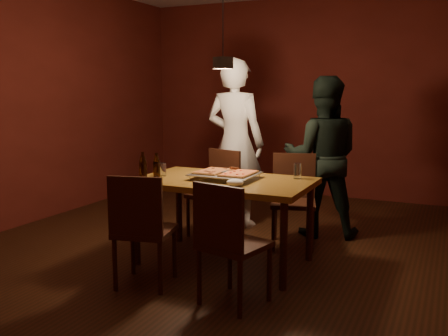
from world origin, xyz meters
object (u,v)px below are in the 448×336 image
at_px(dining_table, 224,188).
at_px(beer_bottle_a, 143,166).
at_px(pendant_lamp, 223,62).
at_px(beer_bottle_b, 157,166).
at_px(chair_far_right, 294,191).
at_px(diner_white, 235,143).
at_px(pizza_tray, 225,176).
at_px(plate_slice, 145,181).
at_px(chair_near_right, 227,233).
at_px(chair_far_left, 218,185).
at_px(diner_dark, 322,157).
at_px(chair_near_left, 141,221).

relative_size(dining_table, beer_bottle_a, 6.10).
bearing_deg(pendant_lamp, beer_bottle_b, -134.89).
relative_size(chair_far_right, diner_white, 0.28).
relative_size(pizza_tray, beer_bottle_a, 2.24).
xyz_separation_m(dining_table, plate_slice, (-0.55, -0.39, 0.08)).
distance_m(chair_near_right, pendant_lamp, 1.64).
bearing_deg(pizza_tray, chair_far_left, 122.83).
bearing_deg(diner_dark, pendant_lamp, 43.33).
height_order(chair_near_right, pendant_lamp, pendant_lamp).
bearing_deg(pendant_lamp, beer_bottle_a, -135.11).
relative_size(chair_far_right, diner_dark, 0.32).
xyz_separation_m(chair_far_left, diner_dark, (0.98, 0.45, 0.29)).
distance_m(chair_far_left, chair_near_right, 1.78).
height_order(pizza_tray, beer_bottle_a, beer_bottle_a).
distance_m(chair_far_right, diner_dark, 0.55).
distance_m(chair_far_left, pendant_lamp, 1.40).
bearing_deg(chair_far_left, plate_slice, 99.44).
bearing_deg(diner_white, pizza_tray, 112.84).
height_order(chair_far_right, plate_slice, chair_far_right).
height_order(dining_table, pendant_lamp, pendant_lamp).
bearing_deg(diner_white, beer_bottle_b, 89.28).
bearing_deg(chair_near_left, dining_table, 53.98).
xyz_separation_m(chair_far_right, diner_dark, (0.17, 0.43, 0.29)).
relative_size(dining_table, chair_near_left, 2.97).
distance_m(dining_table, pendant_lamp, 1.10).
relative_size(chair_near_left, chair_near_right, 1.00).
xyz_separation_m(chair_far_right, pizza_tray, (-0.39, -0.75, 0.24)).
distance_m(dining_table, beer_bottle_a, 0.72).
bearing_deg(pendant_lamp, chair_far_left, 119.60).
xyz_separation_m(pizza_tray, diner_white, (-0.41, 1.16, 0.16)).
xyz_separation_m(chair_far_right, beer_bottle_b, (-0.91, -1.05, 0.33)).
xyz_separation_m(chair_far_left, pizza_tray, (0.42, -0.73, 0.24)).
height_order(chair_near_left, pendant_lamp, pendant_lamp).
bearing_deg(chair_near_left, beer_bottle_b, 96.03).
bearing_deg(chair_far_right, beer_bottle_b, 32.49).
xyz_separation_m(beer_bottle_b, plate_slice, (-0.04, -0.12, -0.11)).
bearing_deg(beer_bottle_b, chair_near_left, -70.60).
height_order(dining_table, diner_dark, diner_dark).
distance_m(pizza_tray, plate_slice, 0.69).
relative_size(chair_near_right, pendant_lamp, 0.46).
bearing_deg(plate_slice, pendant_lamp, 49.68).
bearing_deg(pendant_lamp, chair_near_left, -104.30).
relative_size(pizza_tray, diner_white, 0.30).
relative_size(chair_far_right, beer_bottle_b, 2.23).
relative_size(chair_near_left, diner_white, 0.27).
bearing_deg(chair_far_left, dining_table, 135.15).
xyz_separation_m(diner_white, pendant_lamp, (0.33, -1.02, 0.83)).
distance_m(plate_slice, pendant_lamp, 1.24).
height_order(chair_far_right, chair_near_left, same).
height_order(chair_far_right, diner_dark, diner_dark).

